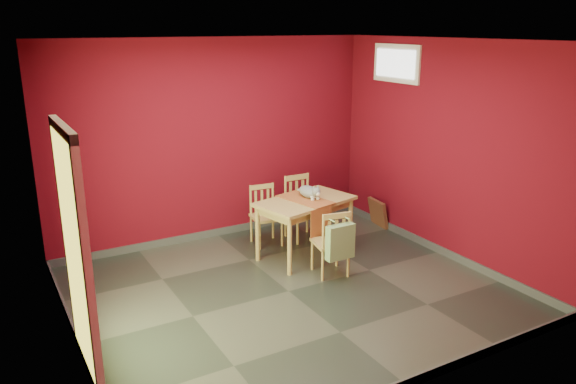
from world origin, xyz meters
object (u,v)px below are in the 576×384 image
chair_near (332,242)px  cat (309,190)px  chair_far_left (265,214)px  chair_far_right (301,207)px  tote_bag (340,242)px  picture_frame (378,213)px  dining_table (305,207)px

chair_near → cat: (0.12, 0.71, 0.44)m
chair_far_left → chair_near: chair_near is taller
chair_far_right → tote_bag: size_ratio=1.84×
tote_bag → picture_frame: tote_bag is taller
chair_far_left → dining_table: bearing=-69.7°
dining_table → chair_far_right: (0.29, 0.58, -0.21)m
dining_table → tote_bag: tote_bag is taller
cat → chair_near: bearing=-89.4°
chair_far_right → picture_frame: 1.25m
dining_table → picture_frame: size_ratio=3.22×
cat → tote_bag: bearing=-88.7°
chair_far_left → chair_far_right: size_ratio=0.92×
chair_near → picture_frame: 1.87m
chair_far_left → chair_far_right: chair_far_right is taller
dining_table → picture_frame: (1.50, 0.40, -0.46)m
chair_near → cat: 0.84m
chair_far_right → chair_far_left: bearing=173.8°
chair_far_left → picture_frame: size_ratio=1.93×
picture_frame → chair_near: bearing=-145.7°
dining_table → chair_far_right: size_ratio=1.53×
chair_far_right → picture_frame: (1.21, -0.17, -0.24)m
dining_table → chair_far_left: size_ratio=1.67×
dining_table → chair_far_left: (-0.23, 0.63, -0.25)m
chair_near → picture_frame: size_ratio=1.97×
dining_table → cat: bearing=36.8°
dining_table → cat: (0.09, 0.07, 0.19)m
chair_far_left → tote_bag: (0.18, -1.48, 0.08)m
chair_far_right → picture_frame: size_ratio=2.11×
dining_table → tote_bag: size_ratio=2.81×
tote_bag → cat: (0.14, 0.91, 0.36)m
chair_far_right → dining_table: bearing=-117.0°
dining_table → tote_bag: (-0.05, -0.85, -0.17)m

